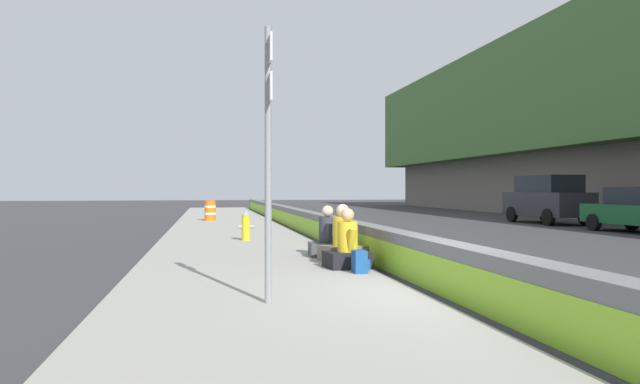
% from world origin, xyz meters
% --- Properties ---
extents(ground_plane, '(160.00, 160.00, 0.00)m').
position_xyz_m(ground_plane, '(0.00, 0.00, 0.00)').
color(ground_plane, '#353538').
rests_on(ground_plane, ground).
extents(sidewalk_strip, '(80.00, 4.40, 0.14)m').
position_xyz_m(sidewalk_strip, '(0.00, 2.65, 0.07)').
color(sidewalk_strip, gray).
rests_on(sidewalk_strip, ground_plane).
extents(jersey_barrier, '(76.00, 0.45, 0.85)m').
position_xyz_m(jersey_barrier, '(0.00, 0.00, 0.42)').
color(jersey_barrier, slate).
rests_on(jersey_barrier, ground_plane).
extents(route_sign_post, '(0.44, 0.09, 3.60)m').
position_xyz_m(route_sign_post, '(-0.23, 2.69, 2.21)').
color(route_sign_post, gray).
rests_on(route_sign_post, sidewalk_strip).
extents(fire_hydrant, '(0.26, 0.46, 0.88)m').
position_xyz_m(fire_hydrant, '(9.12, 2.37, 0.59)').
color(fire_hydrant, gold).
rests_on(fire_hydrant, sidewalk_strip).
extents(seated_person_foreground, '(0.77, 0.88, 1.13)m').
position_xyz_m(seated_person_foreground, '(2.88, 0.87, 0.49)').
color(seated_person_foreground, black).
rests_on(seated_person_foreground, sidewalk_strip).
extents(seated_person_middle, '(0.87, 0.97, 1.18)m').
position_xyz_m(seated_person_middle, '(3.89, 0.72, 0.51)').
color(seated_person_middle, '#706651').
rests_on(seated_person_middle, sidewalk_strip).
extents(seated_person_rear, '(0.73, 0.85, 1.13)m').
position_xyz_m(seated_person_rear, '(4.80, 0.85, 0.49)').
color(seated_person_rear, '#424247').
rests_on(seated_person_rear, sidewalk_strip).
extents(backpack, '(0.32, 0.28, 0.40)m').
position_xyz_m(backpack, '(2.17, 0.81, 0.33)').
color(backpack, navy).
rests_on(backpack, sidewalk_strip).
extents(construction_barrel, '(0.54, 0.54, 0.95)m').
position_xyz_m(construction_barrel, '(20.12, 3.34, 0.62)').
color(construction_barrel, orange).
rests_on(construction_barrel, sidewalk_strip).
extents(parked_car_fourth, '(4.82, 2.10, 2.28)m').
position_xyz_m(parked_car_fourth, '(17.04, -12.32, 1.18)').
color(parked_car_fourth, '#28282D').
rests_on(parked_car_fourth, ground_plane).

